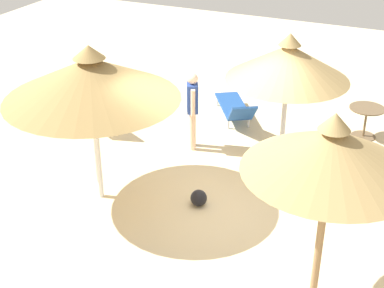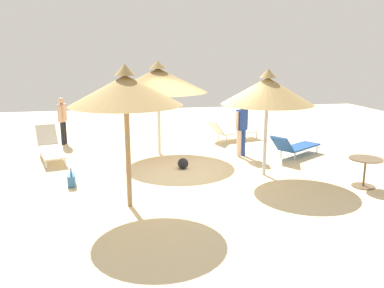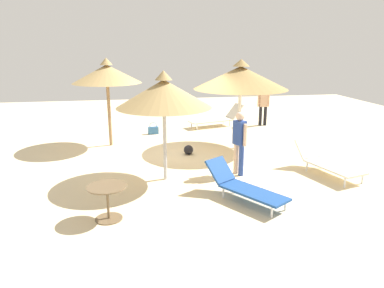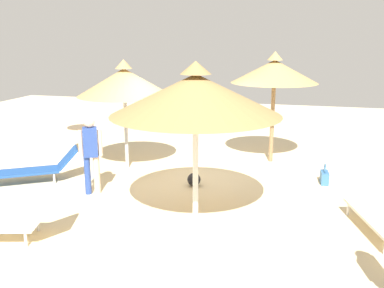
{
  "view_description": "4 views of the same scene",
  "coord_description": "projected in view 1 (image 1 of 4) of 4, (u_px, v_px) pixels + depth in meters",
  "views": [
    {
      "loc": [
        3.14,
        -7.91,
        5.55
      ],
      "look_at": [
        -0.4,
        -0.06,
        1.02
      ],
      "focal_mm": 52.84,
      "sensor_mm": 36.0,
      "label": 1
    },
    {
      "loc": [
        9.73,
        -1.94,
        3.02
      ],
      "look_at": [
        -0.5,
        -0.03,
        0.59
      ],
      "focal_mm": 36.34,
      "sensor_mm": 36.0,
      "label": 2
    },
    {
      "loc": [
        1.54,
        10.05,
        3.26
      ],
      "look_at": [
        -0.09,
        0.6,
        0.59
      ],
      "focal_mm": 33.82,
      "sensor_mm": 36.0,
      "label": 3
    },
    {
      "loc": [
        -8.89,
        -2.53,
        3.22
      ],
      "look_at": [
        0.06,
        -0.24,
        0.89
      ],
      "focal_mm": 40.53,
      "sensor_mm": 36.0,
      "label": 4
    }
  ],
  "objects": [
    {
      "name": "side_table_round",
      "position": [
        366.0,
        117.0,
        12.01
      ],
      "size": [
        0.75,
        0.75,
        0.68
      ],
      "color": "brown",
      "rests_on": "ground"
    },
    {
      "name": "parasol_umbrella_far_left",
      "position": [
        288.0,
        62.0,
        10.14
      ],
      "size": [
        2.26,
        2.26,
        2.67
      ],
      "color": "#B2B2B7",
      "rests_on": "ground"
    },
    {
      "name": "parasol_umbrella_far_right",
      "position": [
        331.0,
        151.0,
        6.75
      ],
      "size": [
        2.19,
        2.19,
        2.84
      ],
      "color": "olive",
      "rests_on": "ground"
    },
    {
      "name": "lounge_chair_near_left",
      "position": [
        109.0,
        108.0,
        12.75
      ],
      "size": [
        1.17,
        2.0,
        0.76
      ],
      "color": "silver",
      "rests_on": "ground"
    },
    {
      "name": "person_standing_edge",
      "position": [
        192.0,
        106.0,
        11.37
      ],
      "size": [
        0.33,
        0.43,
        1.63
      ],
      "color": "beige",
      "rests_on": "ground"
    },
    {
      "name": "beach_ball",
      "position": [
        199.0,
        198.0,
        9.82
      ],
      "size": [
        0.29,
        0.29,
        0.29
      ],
      "primitive_type": "sphere",
      "color": "black",
      "rests_on": "ground"
    },
    {
      "name": "ground",
      "position": [
        214.0,
        199.0,
        10.13
      ],
      "size": [
        24.0,
        24.0,
        0.1
      ],
      "primitive_type": "cube",
      "color": "beige"
    },
    {
      "name": "parasol_umbrella_center",
      "position": [
        91.0,
        79.0,
        9.09
      ],
      "size": [
        2.92,
        2.92,
        2.81
      ],
      "color": "white",
      "rests_on": "ground"
    },
    {
      "name": "lounge_chair_near_right",
      "position": [
        235.0,
        108.0,
        12.78
      ],
      "size": [
        1.52,
        1.94,
        0.74
      ],
      "color": "#1E478C",
      "rests_on": "ground"
    }
  ]
}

